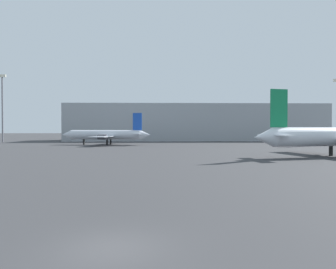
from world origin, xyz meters
name	(u,v)px	position (x,y,z in m)	size (l,w,h in m)	color
ground_plane	(111,249)	(0.00, 0.00, 0.00)	(600.00, 600.00, 0.00)	#38383A
airplane_distant	(106,135)	(-12.63, 77.38, 2.82)	(25.47, 19.34, 8.79)	silver
light_mast_left	(2,105)	(-49.25, 94.76, 12.37)	(2.40, 0.50, 22.17)	slate
terminal_building	(195,123)	(15.76, 110.96, 6.74)	(95.25, 21.08, 13.48)	#999EA3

